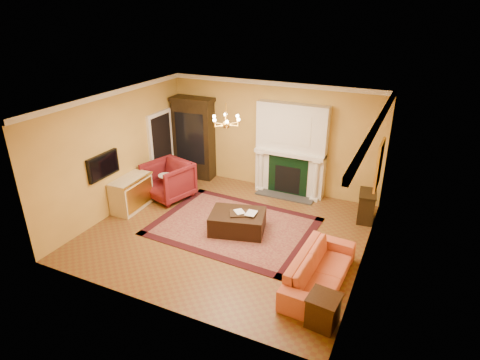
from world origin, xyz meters
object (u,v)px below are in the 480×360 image
Objects in this scene: end_table at (323,311)px; leather_ottoman at (238,222)px; console_table at (366,207)px; wingback_armchair at (168,179)px; china_cabinet at (195,140)px; commode at (131,193)px; coral_sofa at (320,266)px; pedestal_table at (166,184)px.

leather_ottoman is (-2.52, 2.06, -0.02)m from end_table.
console_table reaches higher than end_table.
china_cabinet is at bearing 110.06° from wingback_armchair.
wingback_armchair is at bearing 150.06° from end_table.
leather_ottoman is (-2.58, -1.78, -0.11)m from console_table.
commode is at bearing -168.01° from console_table.
coral_sofa is at bearing -104.54° from console_table.
end_table is (4.94, -2.84, -0.29)m from wingback_armchair.
pedestal_table is at bearing 61.19° from commode.
pedestal_table is 5.75m from end_table.
end_table is at bearing -97.92° from console_table.
pedestal_table is at bearing -92.60° from china_cabinet.
end_table is at bearing -45.33° from china_cabinet.
commode is 5.83m from console_table.
china_cabinet reaches higher than leather_ottoman.
leather_ottoman is (2.49, -0.76, -0.14)m from pedestal_table.
coral_sofa is 3.05× the size of console_table.
wingback_armchair is 0.91× the size of leather_ottoman.
coral_sofa reaches higher than commode.
coral_sofa is 1.04m from end_table.
console_table is at bearing 89.11° from end_table.
console_table is at bearing 16.82° from commode.
console_table is (5.00, 1.00, -0.20)m from wingback_armchair.
wingback_armchair is at bearing -89.99° from china_cabinet.
wingback_armchair is at bearing 147.30° from leather_ottoman.
coral_sofa is at bearing -40.22° from china_cabinet.
china_cabinet is 6.78m from end_table.
pedestal_table is at bearing -147.58° from wingback_armchair.
wingback_armchair reaches higher than coral_sofa.
china_cabinet is 2.63m from commode.
pedestal_table reaches higher than end_table.
china_cabinet is 3.24× the size of console_table.
commode is at bearing -103.08° from china_cabinet.
commode is 0.93× the size of leather_ottoman.
wingback_armchair is at bearing 58.11° from commode.
coral_sofa reaches higher than leather_ottoman.
console_table is 3.14m from leather_ottoman.
china_cabinet is at bearing 91.39° from pedestal_table.
wingback_armchair reaches higher than end_table.
pedestal_table is 0.98m from commode.
wingback_armchair is 1.67× the size of pedestal_table.
wingback_armchair is 1.57× the size of console_table.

